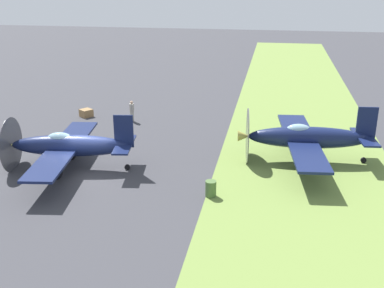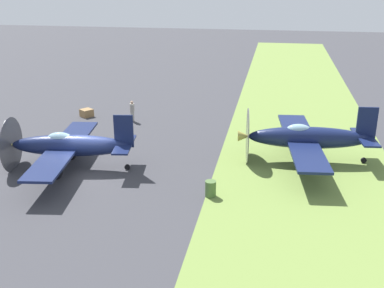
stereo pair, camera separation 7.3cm
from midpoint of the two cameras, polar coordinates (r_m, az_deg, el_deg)
ground_plane at (r=29.43m, az=-12.08°, el=-3.37°), size 160.00×160.00×0.00m
grass_verge at (r=27.49m, az=13.86°, el=-5.22°), size 120.00×11.00×0.01m
airplane_lead at (r=29.69m, az=-14.72°, el=-0.18°), size 10.39×8.26×3.68m
airplane_wingman at (r=30.73m, az=13.70°, el=0.75°), size 10.91×8.65×3.87m
ground_crew_chief at (r=38.74m, az=-7.21°, el=4.04°), size 0.55×0.39×1.73m
fuel_drum at (r=25.61m, az=2.34°, el=-5.44°), size 0.60×0.60×0.90m
supply_crate at (r=40.91m, az=-12.60°, el=3.70°), size 1.26×1.26×0.64m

